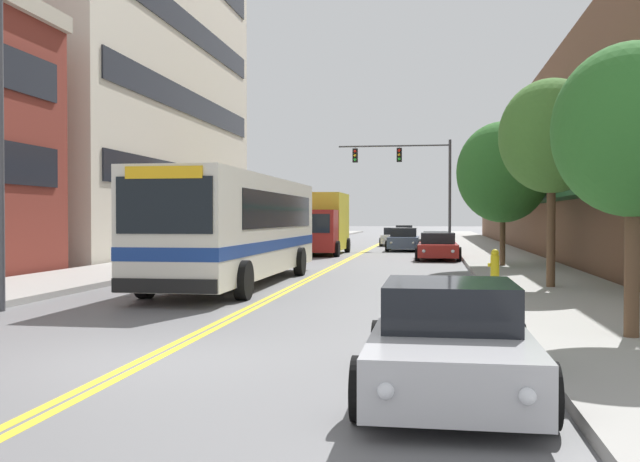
{
  "coord_description": "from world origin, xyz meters",
  "views": [
    {
      "loc": [
        4.07,
        -9.73,
        2.07
      ],
      "look_at": [
        -0.71,
        20.59,
        1.48
      ],
      "focal_mm": 40.0,
      "sensor_mm": 36.0,
      "label": 1
    }
  ],
  "objects": [
    {
      "name": "ground_plane",
      "position": [
        0.0,
        37.0,
        0.0
      ],
      "size": [
        240.0,
        240.0,
        0.0
      ],
      "primitive_type": "plane",
      "color": "slate"
    },
    {
      "name": "sidewalk_left",
      "position": [
        -7.41,
        37.0,
        0.08
      ],
      "size": [
        3.81,
        106.0,
        0.17
      ],
      "color": "#9E9B96",
      "rests_on": "ground_plane"
    },
    {
      "name": "sidewalk_right",
      "position": [
        7.41,
        37.0,
        0.08
      ],
      "size": [
        3.81,
        106.0,
        0.17
      ],
      "color": "#9E9B96",
      "rests_on": "ground_plane"
    },
    {
      "name": "centre_line",
      "position": [
        0.0,
        37.0,
        0.0
      ],
      "size": [
        0.34,
        106.0,
        0.01
      ],
      "color": "yellow",
      "rests_on": "ground_plane"
    },
    {
      "name": "storefront_row_right",
      "position": [
        13.54,
        37.0,
        4.8
      ],
      "size": [
        9.1,
        68.0,
        9.62
      ],
      "color": "brown",
      "rests_on": "ground_plane"
    },
    {
      "name": "city_bus",
      "position": [
        -1.86,
        11.81,
        1.85
      ],
      "size": [
        2.88,
        12.52,
        3.28
      ],
      "color": "silver",
      "rests_on": "ground_plane"
    },
    {
      "name": "car_charcoal_parked_left_mid",
      "position": [
        -4.32,
        29.78,
        0.64
      ],
      "size": [
        2.01,
        4.45,
        1.4
      ],
      "color": "#232328",
      "rests_on": "ground_plane"
    },
    {
      "name": "car_navy_parked_left_far",
      "position": [
        -4.35,
        22.27,
        0.62
      ],
      "size": [
        2.14,
        4.88,
        1.34
      ],
      "color": "#19234C",
      "rests_on": "ground_plane"
    },
    {
      "name": "car_silver_parked_right_foreground",
      "position": [
        4.28,
        -1.28,
        0.6
      ],
      "size": [
        2.02,
        4.2,
        1.3
      ],
      "color": "#B7B7BC",
      "rests_on": "ground_plane"
    },
    {
      "name": "car_black_parked_right_mid",
      "position": [
        4.31,
        33.24,
        0.58
      ],
      "size": [
        1.98,
        4.91,
        1.22
      ],
      "color": "black",
      "rests_on": "ground_plane"
    },
    {
      "name": "car_red_parked_right_far",
      "position": [
        4.35,
        25.48,
        0.61
      ],
      "size": [
        2.14,
        4.57,
        1.32
      ],
      "color": "maroon",
      "rests_on": "ground_plane"
    },
    {
      "name": "car_slate_blue_moving_lead",
      "position": [
        2.33,
        34.71,
        0.65
      ],
      "size": [
        2.11,
        4.31,
        1.41
      ],
      "color": "#475675",
      "rests_on": "ground_plane"
    },
    {
      "name": "car_white_moving_second",
      "position": [
        1.42,
        42.7,
        0.61
      ],
      "size": [
        2.15,
        4.72,
        1.32
      ],
      "color": "white",
      "rests_on": "ground_plane"
    },
    {
      "name": "car_beige_moving_third",
      "position": [
        1.49,
        57.49,
        0.62
      ],
      "size": [
        2.02,
        4.45,
        1.33
      ],
      "color": "#BCAD89",
      "rests_on": "ground_plane"
    },
    {
      "name": "box_truck",
      "position": [
        -2.13,
        29.76,
        1.71
      ],
      "size": [
        2.81,
        6.73,
        3.44
      ],
      "color": "maroon",
      "rests_on": "ground_plane"
    },
    {
      "name": "traffic_signal_mast",
      "position": [
        2.77,
        37.25,
        5.1
      ],
      "size": [
        7.36,
        0.38,
        7.11
      ],
      "color": "#47474C",
      "rests_on": "ground_plane"
    },
    {
      "name": "street_lamp_left_near",
      "position": [
        -5.07,
        4.63,
        5.01
      ],
      "size": [
        1.91,
        0.28,
        8.6
      ],
      "color": "#47474C",
      "rests_on": "ground_plane"
    },
    {
      "name": "street_tree_right_near",
      "position": [
        7.2,
        2.17,
        3.44
      ],
      "size": [
        2.51,
        2.51,
        4.67
      ],
      "color": "brown",
      "rests_on": "sidewalk_right"
    },
    {
      "name": "street_tree_right_mid",
      "position": [
        7.28,
        10.46,
        4.27
      ],
      "size": [
        2.84,
        2.84,
        5.68
      ],
      "color": "brown",
      "rests_on": "sidewalk_right"
    },
    {
      "name": "street_tree_right_far",
      "position": [
        6.82,
        19.14,
        3.85
      ],
      "size": [
        3.62,
        3.62,
        5.68
      ],
      "color": "brown",
      "rests_on": "sidewalk_right"
    },
    {
      "name": "fire_hydrant",
      "position": [
        5.95,
        12.31,
        0.64
      ],
      "size": [
        0.34,
        0.26,
        0.94
      ],
      "color": "yellow",
      "rests_on": "sidewalk_right"
    }
  ]
}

